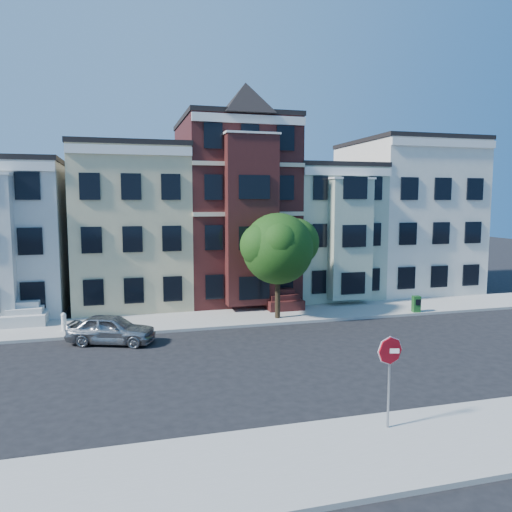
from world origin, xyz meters
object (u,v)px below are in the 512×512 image
object	(u,v)px
stop_sign	(389,376)
street_tree	(278,253)
fire_hydrant	(64,324)
parked_car	(111,329)
newspaper_box	(416,304)

from	to	relation	value
stop_sign	street_tree	bearing A→B (deg)	100.63
street_tree	fire_hydrant	bearing A→B (deg)	179.14
stop_sign	fire_hydrant	bearing A→B (deg)	141.20
street_tree	fire_hydrant	xyz separation A→B (m)	(-11.47, 0.17, -3.32)
street_tree	fire_hydrant	distance (m)	11.94
street_tree	parked_car	size ratio (longest dim) A/B	1.78
stop_sign	newspaper_box	bearing A→B (deg)	69.27
parked_car	stop_sign	xyz separation A→B (m)	(7.99, -11.71, 1.00)
street_tree	stop_sign	size ratio (longest dim) A/B	2.37
newspaper_box	stop_sign	size ratio (longest dim) A/B	0.31
newspaper_box	stop_sign	bearing A→B (deg)	-116.72
street_tree	stop_sign	distance (m)	14.26
street_tree	fire_hydrant	size ratio (longest dim) A/B	9.83
parked_car	stop_sign	bearing A→B (deg)	-125.17
parked_car	newspaper_box	distance (m)	17.64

